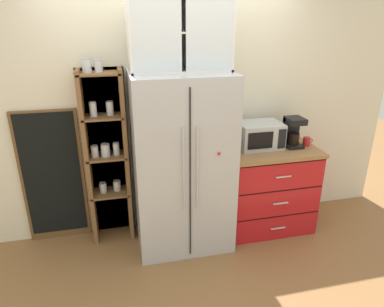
{
  "coord_description": "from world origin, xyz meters",
  "views": [
    {
      "loc": [
        -0.61,
        -3.04,
        2.2
      ],
      "look_at": [
        0.1,
        -0.0,
        0.95
      ],
      "focal_mm": 32.59,
      "sensor_mm": 36.0,
      "label": 1
    }
  ],
  "objects_px": {
    "microwave": "(260,135)",
    "mug_sage": "(270,143)",
    "mug_red": "(307,141)",
    "bottle_green": "(232,138)",
    "refrigerator": "(182,163)",
    "coffee_maker": "(293,132)",
    "chalkboard_menu": "(53,177)"
  },
  "relations": [
    {
      "from": "microwave",
      "to": "mug_sage",
      "type": "xyz_separation_m",
      "value": [
        0.12,
        -0.02,
        -0.09
      ]
    },
    {
      "from": "mug_red",
      "to": "bottle_green",
      "type": "xyz_separation_m",
      "value": [
        -0.8,
        0.08,
        0.07
      ]
    },
    {
      "from": "mug_sage",
      "to": "bottle_green",
      "type": "distance_m",
      "value": 0.42
    },
    {
      "from": "refrigerator",
      "to": "mug_sage",
      "type": "relative_size",
      "value": 13.9
    },
    {
      "from": "mug_red",
      "to": "bottle_green",
      "type": "relative_size",
      "value": 0.4
    },
    {
      "from": "refrigerator",
      "to": "coffee_maker",
      "type": "xyz_separation_m",
      "value": [
        1.18,
        0.06,
        0.21
      ]
    },
    {
      "from": "refrigerator",
      "to": "chalkboard_menu",
      "type": "bearing_deg",
      "value": 165.09
    },
    {
      "from": "mug_sage",
      "to": "chalkboard_menu",
      "type": "height_order",
      "value": "chalkboard_menu"
    },
    {
      "from": "coffee_maker",
      "to": "mug_red",
      "type": "height_order",
      "value": "coffee_maker"
    },
    {
      "from": "microwave",
      "to": "coffee_maker",
      "type": "height_order",
      "value": "coffee_maker"
    },
    {
      "from": "chalkboard_menu",
      "to": "microwave",
      "type": "bearing_deg",
      "value": -6.36
    },
    {
      "from": "refrigerator",
      "to": "microwave",
      "type": "height_order",
      "value": "refrigerator"
    },
    {
      "from": "microwave",
      "to": "mug_red",
      "type": "xyz_separation_m",
      "value": [
        0.5,
        -0.07,
        -0.08
      ]
    },
    {
      "from": "refrigerator",
      "to": "mug_sage",
      "type": "bearing_deg",
      "value": 4.85
    },
    {
      "from": "microwave",
      "to": "mug_red",
      "type": "bearing_deg",
      "value": -8.27
    },
    {
      "from": "mug_red",
      "to": "mug_sage",
      "type": "relative_size",
      "value": 0.87
    },
    {
      "from": "coffee_maker",
      "to": "chalkboard_menu",
      "type": "xyz_separation_m",
      "value": [
        -2.43,
        0.27,
        -0.38
      ]
    },
    {
      "from": "bottle_green",
      "to": "microwave",
      "type": "bearing_deg",
      "value": -1.32
    },
    {
      "from": "mug_red",
      "to": "chalkboard_menu",
      "type": "distance_m",
      "value": 2.62
    },
    {
      "from": "microwave",
      "to": "bottle_green",
      "type": "distance_m",
      "value": 0.3
    },
    {
      "from": "refrigerator",
      "to": "bottle_green",
      "type": "distance_m",
      "value": 0.58
    },
    {
      "from": "coffee_maker",
      "to": "mug_sage",
      "type": "xyz_separation_m",
      "value": [
        -0.23,
        0.02,
        -0.11
      ]
    },
    {
      "from": "mug_red",
      "to": "chalkboard_menu",
      "type": "relative_size",
      "value": 0.08
    },
    {
      "from": "refrigerator",
      "to": "coffee_maker",
      "type": "height_order",
      "value": "refrigerator"
    },
    {
      "from": "refrigerator",
      "to": "chalkboard_menu",
      "type": "distance_m",
      "value": 1.3
    },
    {
      "from": "coffee_maker",
      "to": "mug_red",
      "type": "distance_m",
      "value": 0.19
    },
    {
      "from": "refrigerator",
      "to": "microwave",
      "type": "relative_size",
      "value": 3.94
    },
    {
      "from": "mug_red",
      "to": "mug_sage",
      "type": "distance_m",
      "value": 0.39
    },
    {
      "from": "mug_red",
      "to": "refrigerator",
      "type": "bearing_deg",
      "value": -178.86
    },
    {
      "from": "coffee_maker",
      "to": "mug_sage",
      "type": "bearing_deg",
      "value": 174.18
    },
    {
      "from": "bottle_green",
      "to": "mug_sage",
      "type": "bearing_deg",
      "value": -3.52
    },
    {
      "from": "refrigerator",
      "to": "chalkboard_menu",
      "type": "height_order",
      "value": "refrigerator"
    }
  ]
}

